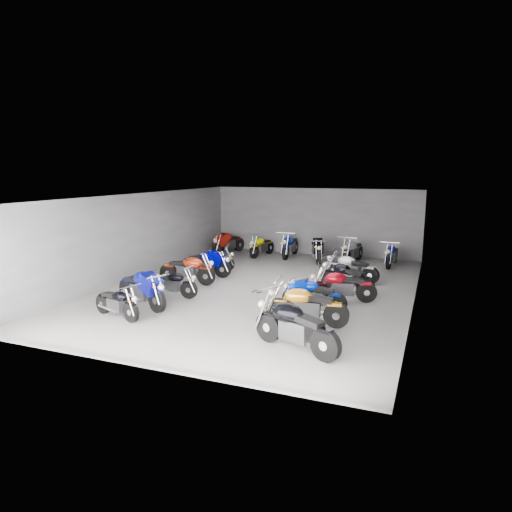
{
  "coord_description": "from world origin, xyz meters",
  "views": [
    {
      "loc": [
        5.47,
        -14.41,
        4.07
      ],
      "look_at": [
        -0.5,
        0.63,
        1.0
      ],
      "focal_mm": 32.0,
      "sensor_mm": 36.0,
      "label": 1
    }
  ],
  "objects_px": {
    "motorcycle_right_c": "(313,295)",
    "motorcycle_back_e": "(353,251)",
    "motorcycle_right_f": "(351,268)",
    "motorcycle_left_f": "(212,260)",
    "motorcycle_left_b": "(142,289)",
    "motorcycle_back_f": "(392,255)",
    "motorcycle_left_e": "(205,263)",
    "motorcycle_right_d": "(342,286)",
    "motorcycle_back_b": "(262,246)",
    "motorcycle_left_a": "(117,302)",
    "motorcycle_back_d": "(317,249)",
    "drain_grate": "(257,292)",
    "motorcycle_back_a": "(228,243)",
    "motorcycle_right_a": "(295,326)",
    "motorcycle_right_e": "(346,277)",
    "motorcycle_left_d": "(188,269)",
    "motorcycle_left_c": "(171,283)",
    "motorcycle_back_c": "(290,246)",
    "motorcycle_right_b": "(306,306)"
  },
  "relations": [
    {
      "from": "motorcycle_right_c",
      "to": "motorcycle_back_e",
      "type": "distance_m",
      "value": 7.41
    },
    {
      "from": "motorcycle_right_f",
      "to": "motorcycle_left_f",
      "type": "bearing_deg",
      "value": 107.39
    },
    {
      "from": "motorcycle_left_b",
      "to": "motorcycle_back_f",
      "type": "distance_m",
      "value": 10.96
    },
    {
      "from": "motorcycle_right_c",
      "to": "motorcycle_right_f",
      "type": "xyz_separation_m",
      "value": [
        0.39,
        4.04,
        0.03
      ]
    },
    {
      "from": "motorcycle_left_e",
      "to": "motorcycle_right_d",
      "type": "bearing_deg",
      "value": 71.42
    },
    {
      "from": "motorcycle_left_b",
      "to": "motorcycle_back_b",
      "type": "distance_m",
      "value": 8.97
    },
    {
      "from": "motorcycle_right_f",
      "to": "motorcycle_left_e",
      "type": "bearing_deg",
      "value": 117.71
    },
    {
      "from": "motorcycle_back_f",
      "to": "motorcycle_right_c",
      "type": "bearing_deg",
      "value": 82.8
    },
    {
      "from": "motorcycle_left_a",
      "to": "motorcycle_left_e",
      "type": "xyz_separation_m",
      "value": [
        -0.08,
        5.38,
        0.07
      ]
    },
    {
      "from": "motorcycle_back_b",
      "to": "motorcycle_back_d",
      "type": "distance_m",
      "value": 2.75
    },
    {
      "from": "drain_grate",
      "to": "motorcycle_left_b",
      "type": "relative_size",
      "value": 0.14
    },
    {
      "from": "drain_grate",
      "to": "motorcycle_right_d",
      "type": "distance_m",
      "value": 2.93
    },
    {
      "from": "drain_grate",
      "to": "motorcycle_right_c",
      "type": "height_order",
      "value": "motorcycle_right_c"
    },
    {
      "from": "motorcycle_right_d",
      "to": "motorcycle_back_a",
      "type": "bearing_deg",
      "value": 30.0
    },
    {
      "from": "motorcycle_right_a",
      "to": "motorcycle_back_e",
      "type": "relative_size",
      "value": 1.0
    },
    {
      "from": "motorcycle_right_e",
      "to": "motorcycle_back_e",
      "type": "height_order",
      "value": "motorcycle_back_e"
    },
    {
      "from": "motorcycle_back_f",
      "to": "motorcycle_left_a",
      "type": "bearing_deg",
      "value": 61.88
    },
    {
      "from": "motorcycle_left_d",
      "to": "motorcycle_left_a",
      "type": "bearing_deg",
      "value": 0.1
    },
    {
      "from": "motorcycle_back_a",
      "to": "motorcycle_left_d",
      "type": "bearing_deg",
      "value": 117.25
    },
    {
      "from": "motorcycle_back_e",
      "to": "motorcycle_left_f",
      "type": "bearing_deg",
      "value": 46.04
    },
    {
      "from": "motorcycle_left_d",
      "to": "motorcycle_left_c",
      "type": "bearing_deg",
      "value": 11.0
    },
    {
      "from": "motorcycle_left_a",
      "to": "motorcycle_right_d",
      "type": "bearing_deg",
      "value": 141.44
    },
    {
      "from": "motorcycle_left_a",
      "to": "motorcycle_back_d",
      "type": "height_order",
      "value": "motorcycle_back_d"
    },
    {
      "from": "motorcycle_right_d",
      "to": "motorcycle_right_c",
      "type": "bearing_deg",
      "value": 135.99
    },
    {
      "from": "motorcycle_back_d",
      "to": "motorcycle_back_a",
      "type": "bearing_deg",
      "value": -24.4
    },
    {
      "from": "motorcycle_back_c",
      "to": "motorcycle_back_d",
      "type": "xyz_separation_m",
      "value": [
        1.41,
        -0.5,
        0.0
      ]
    },
    {
      "from": "motorcycle_right_d",
      "to": "motorcycle_right_e",
      "type": "bearing_deg",
      "value": -12.22
    },
    {
      "from": "motorcycle_left_d",
      "to": "motorcycle_back_d",
      "type": "relative_size",
      "value": 0.99
    },
    {
      "from": "motorcycle_right_a",
      "to": "motorcycle_back_f",
      "type": "xyz_separation_m",
      "value": [
        1.17,
        10.44,
        -0.08
      ]
    },
    {
      "from": "motorcycle_right_a",
      "to": "motorcycle_back_a",
      "type": "bearing_deg",
      "value": 54.44
    },
    {
      "from": "motorcycle_left_c",
      "to": "motorcycle_back_b",
      "type": "bearing_deg",
      "value": 176.08
    },
    {
      "from": "motorcycle_back_e",
      "to": "motorcycle_right_f",
      "type": "bearing_deg",
      "value": 108.74
    },
    {
      "from": "drain_grate",
      "to": "motorcycle_left_a",
      "type": "bearing_deg",
      "value": -123.15
    },
    {
      "from": "motorcycle_back_f",
      "to": "drain_grate",
      "type": "bearing_deg",
      "value": 62.17
    },
    {
      "from": "motorcycle_right_b",
      "to": "motorcycle_right_d",
      "type": "xyz_separation_m",
      "value": [
        0.46,
        2.51,
        -0.03
      ]
    },
    {
      "from": "motorcycle_right_a",
      "to": "motorcycle_left_a",
      "type": "bearing_deg",
      "value": 107.85
    },
    {
      "from": "motorcycle_back_e",
      "to": "motorcycle_back_f",
      "type": "distance_m",
      "value": 1.68
    },
    {
      "from": "motorcycle_right_c",
      "to": "motorcycle_back_e",
      "type": "xyz_separation_m",
      "value": [
        -0.14,
        7.41,
        0.08
      ]
    },
    {
      "from": "motorcycle_left_b",
      "to": "motorcycle_back_a",
      "type": "distance_m",
      "value": 9.17
    },
    {
      "from": "motorcycle_right_f",
      "to": "motorcycle_right_a",
      "type": "bearing_deg",
      "value": -166.18
    },
    {
      "from": "motorcycle_back_a",
      "to": "motorcycle_right_f",
      "type": "bearing_deg",
      "value": 168.17
    },
    {
      "from": "motorcycle_left_c",
      "to": "motorcycle_back_d",
      "type": "xyz_separation_m",
      "value": [
        2.92,
        7.46,
        0.11
      ]
    },
    {
      "from": "motorcycle_left_d",
      "to": "motorcycle_back_b",
      "type": "xyz_separation_m",
      "value": [
        0.58,
        5.95,
        -0.03
      ]
    },
    {
      "from": "motorcycle_left_b",
      "to": "motorcycle_right_e",
      "type": "bearing_deg",
      "value": 149.89
    },
    {
      "from": "motorcycle_left_b",
      "to": "motorcycle_right_c",
      "type": "relative_size",
      "value": 1.15
    },
    {
      "from": "motorcycle_left_b",
      "to": "motorcycle_left_f",
      "type": "height_order",
      "value": "motorcycle_left_b"
    },
    {
      "from": "motorcycle_back_e",
      "to": "motorcycle_right_d",
      "type": "bearing_deg",
      "value": 106.61
    },
    {
      "from": "motorcycle_left_d",
      "to": "drain_grate",
      "type": "bearing_deg",
      "value": 85.58
    },
    {
      "from": "motorcycle_right_d",
      "to": "motorcycle_right_e",
      "type": "xyz_separation_m",
      "value": [
        -0.12,
        1.33,
        -0.0
      ]
    },
    {
      "from": "motorcycle_left_b",
      "to": "motorcycle_right_e",
      "type": "height_order",
      "value": "motorcycle_left_b"
    }
  ]
}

